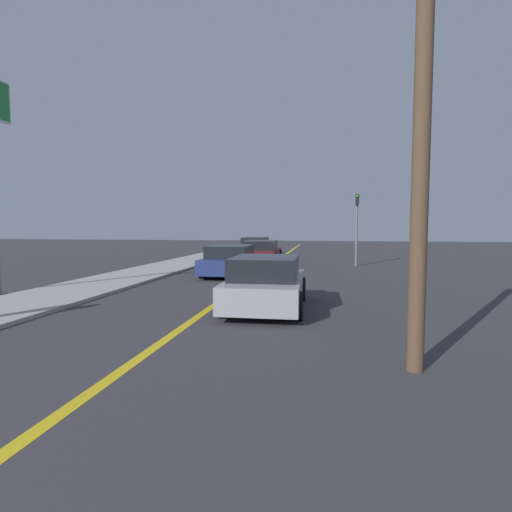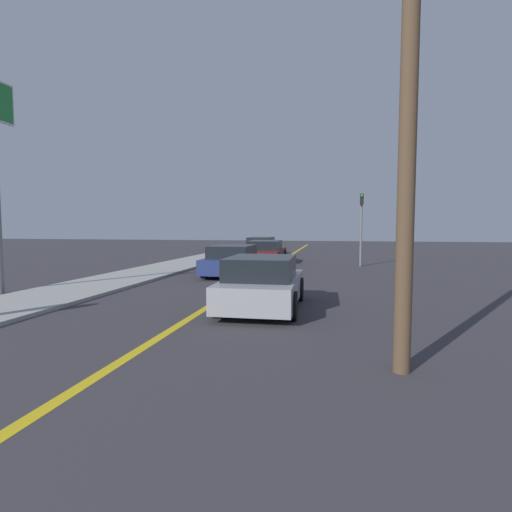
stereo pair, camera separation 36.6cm
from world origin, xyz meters
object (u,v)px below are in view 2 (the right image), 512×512
Objects in this scene: car_far_distant at (266,252)px; traffic_light at (361,222)px; car_near_right_lane at (262,284)px; utility_pole at (407,174)px; car_ahead_center at (234,260)px; car_parked_left_lot at (261,246)px.

car_far_distant is 1.24× the size of traffic_light.
car_near_right_lane is 5.28m from utility_pole.
car_parked_left_lot is (-1.11, 12.41, 0.00)m from car_ahead_center.
car_near_right_lane reaches higher than car_ahead_center.
utility_pole is at bearing -56.51° from car_near_right_lane.
car_near_right_lane is 12.18m from traffic_light.
traffic_light is 0.67× the size of utility_pole.
car_near_right_lane is 7.21m from car_ahead_center.
utility_pole reaches higher than car_ahead_center.
car_parked_left_lot reaches higher than car_ahead_center.
car_far_distant is at bearing 98.21° from car_near_right_lane.
car_ahead_center is 7.63m from traffic_light.
traffic_light is at bearing 73.80° from car_near_right_lane.
car_parked_left_lot is at bearing 94.04° from car_ahead_center.
car_ahead_center is 0.97× the size of car_far_distant.
utility_pole is (-0.33, -15.62, 0.47)m from traffic_light.
car_parked_left_lot is at bearing 99.30° from car_near_right_lane.
car_ahead_center is (-2.51, 6.76, -0.01)m from car_near_right_lane.
traffic_light reaches higher than car_far_distant.
car_ahead_center is 5.50m from car_far_distant.
car_ahead_center is at bearing -138.76° from traffic_light.
car_ahead_center is at bearing 108.96° from car_near_right_lane.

